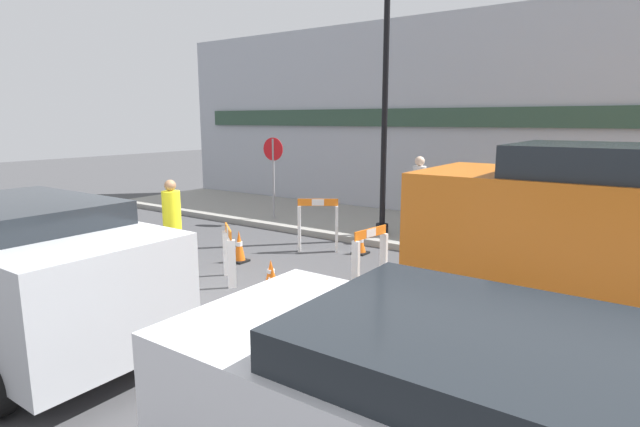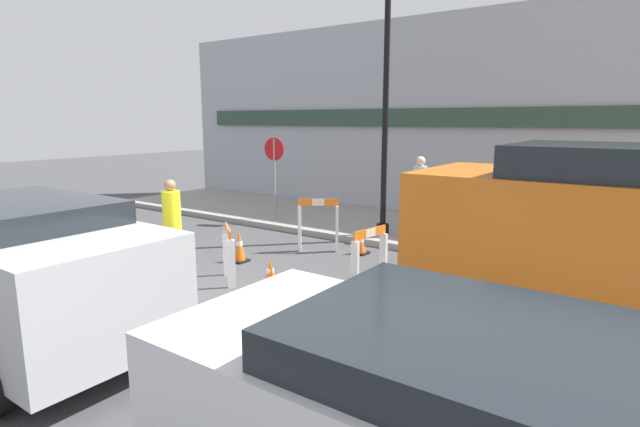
{
  "view_description": "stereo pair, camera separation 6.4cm",
  "coord_description": "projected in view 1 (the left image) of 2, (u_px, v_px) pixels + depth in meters",
  "views": [
    {
      "loc": [
        5.67,
        -4.84,
        2.75
      ],
      "look_at": [
        0.34,
        2.72,
        1.0
      ],
      "focal_mm": 28.0,
      "sensor_mm": 36.0,
      "label": 1
    },
    {
      "loc": [
        5.72,
        -4.8,
        2.75
      ],
      "look_at": [
        0.34,
        2.72,
        1.0
      ],
      "focal_mm": 28.0,
      "sensor_mm": 36.0,
      "label": 2
    }
  ],
  "objects": [
    {
      "name": "work_van",
      "position": [
        634.0,
        243.0,
        5.79
      ],
      "size": [
        4.99,
        2.21,
        2.46
      ],
      "color": "#D16619",
      "rests_on": "ground_plane"
    },
    {
      "name": "sidewalk_slab",
      "position": [
        390.0,
        227.0,
        12.66
      ],
      "size": [
        18.0,
        3.62,
        0.14
      ],
      "color": "gray",
      "rests_on": "ground_plane"
    },
    {
      "name": "person_worker",
      "position": [
        172.0,
        226.0,
        8.58
      ],
      "size": [
        0.44,
        0.44,
        1.75
      ],
      "rotation": [
        0.0,
        0.0,
        0.81
      ],
      "color": "#33333D",
      "rests_on": "ground_plane"
    },
    {
      "name": "storefront_facade",
      "position": [
        425.0,
        119.0,
        13.68
      ],
      "size": [
        18.0,
        0.22,
        5.5
      ],
      "color": "#A3A8B2",
      "rests_on": "ground_plane"
    },
    {
      "name": "ground_plane",
      "position": [
        199.0,
        302.0,
        7.61
      ],
      "size": [
        60.0,
        60.0,
        0.0
      ],
      "primitive_type": "plane",
      "color": "#424244"
    },
    {
      "name": "person_pedestrian",
      "position": [
        419.0,
        192.0,
        11.31
      ],
      "size": [
        0.34,
        0.34,
        1.8
      ],
      "rotation": [
        0.0,
        0.0,
        3.26
      ],
      "color": "#33333D",
      "rests_on": "sidewalk_slab"
    },
    {
      "name": "traffic_cone_3",
      "position": [
        239.0,
        247.0,
        9.72
      ],
      "size": [
        0.3,
        0.3,
        0.63
      ],
      "color": "black",
      "rests_on": "ground_plane"
    },
    {
      "name": "parked_car_1",
      "position": [
        21.0,
        266.0,
        5.98
      ],
      "size": [
        4.2,
        2.02,
        1.81
      ],
      "color": "#B7BABF",
      "rests_on": "ground_plane"
    },
    {
      "name": "streetlamp_post",
      "position": [
        386.0,
        65.0,
        10.85
      ],
      "size": [
        0.44,
        0.44,
        5.95
      ],
      "color": "black",
      "rests_on": "sidewalk_slab"
    },
    {
      "name": "barricade_1",
      "position": [
        229.0,
        252.0,
        8.52
      ],
      "size": [
        0.69,
        0.58,
        0.96
      ],
      "rotation": [
        0.0,
        0.0,
        5.62
      ],
      "color": "white",
      "rests_on": "ground_plane"
    },
    {
      "name": "barricade_0",
      "position": [
        318.0,
        223.0,
        10.44
      ],
      "size": [
        0.78,
        0.58,
        1.13
      ],
      "rotation": [
        0.0,
        0.0,
        3.74
      ],
      "color": "white",
      "rests_on": "ground_plane"
    },
    {
      "name": "traffic_cone_2",
      "position": [
        360.0,
        243.0,
        10.33
      ],
      "size": [
        0.3,
        0.3,
        0.47
      ],
      "color": "black",
      "rests_on": "ground_plane"
    },
    {
      "name": "traffic_cone_0",
      "position": [
        271.0,
        274.0,
        8.25
      ],
      "size": [
        0.3,
        0.3,
        0.48
      ],
      "color": "black",
      "rests_on": "ground_plane"
    },
    {
      "name": "stop_sign",
      "position": [
        273.0,
        165.0,
        13.12
      ],
      "size": [
        0.6,
        0.09,
        2.14
      ],
      "rotation": [
        0.0,
        0.0,
        3.25
      ],
      "color": "gray",
      "rests_on": "sidewalk_slab"
    },
    {
      "name": "traffic_cone_1",
      "position": [
        273.0,
        284.0,
        7.62
      ],
      "size": [
        0.3,
        0.3,
        0.57
      ],
      "color": "black",
      "rests_on": "ground_plane"
    },
    {
      "name": "barricade_2",
      "position": [
        370.0,
        255.0,
        8.27
      ],
      "size": [
        0.25,
        0.83,
        0.99
      ],
      "rotation": [
        0.0,
        0.0,
        7.71
      ],
      "color": "white",
      "rests_on": "ground_plane"
    }
  ]
}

